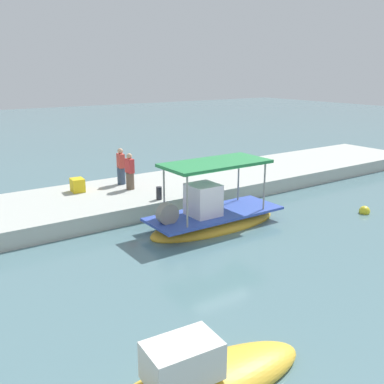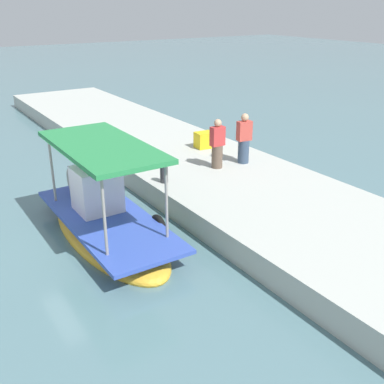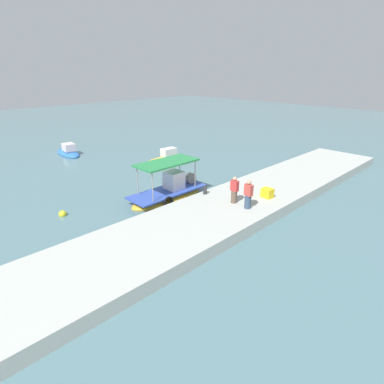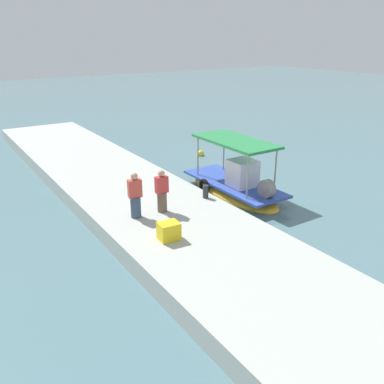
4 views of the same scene
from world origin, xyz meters
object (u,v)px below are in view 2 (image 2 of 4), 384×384
fisherman_near_bollard (244,141)px  main_fishing_boat (106,221)px  fisherman_by_crate (217,146)px  mooring_bollard (164,174)px  cargo_crate (204,140)px

fisherman_near_bollard → main_fishing_boat: bearing=102.0°
fisherman_by_crate → mooring_bollard: 2.25m
mooring_bollard → fisherman_by_crate: bearing=-83.7°
fisherman_near_bollard → mooring_bollard: fisherman_near_bollard is taller
fisherman_by_crate → mooring_bollard: fisherman_by_crate is taller
main_fishing_boat → fisherman_by_crate: 4.86m
fisherman_near_bollard → fisherman_by_crate: fisherman_near_bollard is taller
main_fishing_boat → fisherman_by_crate: size_ratio=3.47×
main_fishing_boat → cargo_crate: bearing=-58.3°
fisherman_by_crate → cargo_crate: (2.14, -0.95, -0.45)m
fisherman_near_bollard → fisherman_by_crate: size_ratio=1.04×
main_fishing_boat → fisherman_near_bollard: main_fishing_boat is taller
fisherman_by_crate → mooring_bollard: size_ratio=3.03×
fisherman_near_bollard → mooring_bollard: (-0.17, 3.25, -0.51)m
main_fishing_boat → fisherman_by_crate: (1.27, -4.58, 1.03)m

